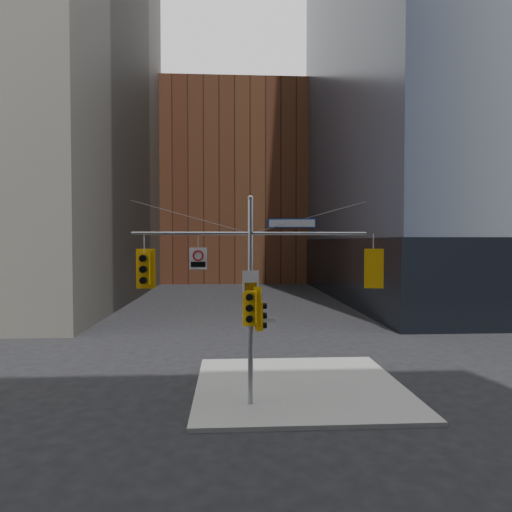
{
  "coord_description": "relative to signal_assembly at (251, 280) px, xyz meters",
  "views": [
    {
      "loc": [
        -0.72,
        -13.5,
        5.72
      ],
      "look_at": [
        0.19,
        2.0,
        5.23
      ],
      "focal_mm": 32.0,
      "sensor_mm": 36.0,
      "label": 1
    }
  ],
  "objects": [
    {
      "name": "traffic_light_pole_side",
      "position": [
        0.32,
        0.01,
        -1.24
      ],
      "size": [
        0.42,
        0.36,
        1.01
      ],
      "rotation": [
        0.0,
        0.0,
        1.71
      ],
      "color": "#F0AD0C",
      "rests_on": "ground"
    },
    {
      "name": "regulatory_sign_pole",
      "position": [
        0.0,
        -0.11,
        -0.06
      ],
      "size": [
        0.56,
        0.1,
        0.74
      ],
      "rotation": [
        0.0,
        0.0,
        0.12
      ],
      "color": "silver",
      "rests_on": "ground"
    },
    {
      "name": "street_blade_ew",
      "position": [
        0.45,
        0.01,
        -1.37
      ],
      "size": [
        0.81,
        0.07,
        0.16
      ],
      "rotation": [
        0.0,
        0.0,
        -0.05
      ],
      "color": "silver",
      "rests_on": "ground"
    },
    {
      "name": "brick_midrise",
      "position": [
        0.0,
        56.01,
        9.58
      ],
      "size": [
        26.0,
        20.0,
        28.0
      ],
      "primitive_type": "cube",
      "color": "brown",
      "rests_on": "ground"
    },
    {
      "name": "traffic_light_west_arm",
      "position": [
        -3.57,
        0.01,
        0.38
      ],
      "size": [
        0.65,
        0.52,
        1.36
      ],
      "rotation": [
        0.0,
        0.0,
        -0.04
      ],
      "color": "#F0AD0C",
      "rests_on": "ground"
    },
    {
      "name": "traffic_light_pole_front",
      "position": [
        0.0,
        -0.27,
        -0.9
      ],
      "size": [
        0.63,
        0.6,
        1.35
      ],
      "rotation": [
        0.0,
        0.0,
        -0.26
      ],
      "color": "#F0AD0C",
      "rests_on": "ground"
    },
    {
      "name": "ground",
      "position": [
        0.0,
        -1.99,
        -4.42
      ],
      "size": [
        160.0,
        160.0,
        0.0
      ],
      "primitive_type": "plane",
      "color": "black",
      "rests_on": "ground"
    },
    {
      "name": "signal_assembly",
      "position": [
        0.0,
        0.0,
        0.0
      ],
      "size": [
        8.0,
        0.8,
        7.3
      ],
      "color": "#979AA0",
      "rests_on": "ground"
    },
    {
      "name": "regulatory_sign_arm",
      "position": [
        -1.77,
        -0.02,
        0.76
      ],
      "size": [
        0.6,
        0.08,
        0.74
      ],
      "rotation": [
        0.0,
        0.0,
        -0.04
      ],
      "color": "silver",
      "rests_on": "ground"
    },
    {
      "name": "podium_ne",
      "position": [
        28.0,
        30.01,
        -1.42
      ],
      "size": [
        36.4,
        36.4,
        6.0
      ],
      "primitive_type": "cube",
      "color": "black",
      "rests_on": "ground"
    },
    {
      "name": "street_blade_ns",
      "position": [
        0.0,
        0.46,
        -1.5
      ],
      "size": [
        0.12,
        0.78,
        0.16
      ],
      "rotation": [
        0.0,
        0.0,
        0.12
      ],
      "color": "#145926",
      "rests_on": "ground"
    },
    {
      "name": "street_sign_blade",
      "position": [
        1.42,
        0.0,
        1.93
      ],
      "size": [
        1.66,
        0.22,
        0.32
      ],
      "rotation": [
        0.0,
        0.0,
        -0.11
      ],
      "color": "navy",
      "rests_on": "ground"
    },
    {
      "name": "traffic_light_east_arm",
      "position": [
        4.26,
        0.0,
        0.38
      ],
      "size": [
        0.64,
        0.57,
        1.36
      ],
      "rotation": [
        0.0,
        0.0,
        2.97
      ],
      "color": "#F0AD0C",
      "rests_on": "ground"
    },
    {
      "name": "sidewalk_corner",
      "position": [
        2.0,
        2.01,
        -4.34
      ],
      "size": [
        8.0,
        8.0,
        0.15
      ],
      "primitive_type": "cube",
      "color": "gray",
      "rests_on": "ground"
    }
  ]
}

